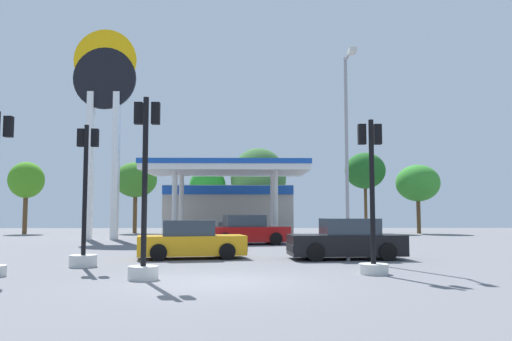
% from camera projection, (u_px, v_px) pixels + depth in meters
% --- Properties ---
extents(ground_plane, '(90.00, 90.00, 0.00)m').
position_uv_depth(ground_plane, '(216.00, 282.00, 12.39)').
color(ground_plane, slate).
rests_on(ground_plane, ground).
extents(gas_station, '(10.06, 12.55, 4.80)m').
position_uv_depth(gas_station, '(229.00, 205.00, 37.44)').
color(gas_station, '#ADA89E').
rests_on(gas_station, ground).
extents(station_pole_sign, '(4.02, 0.56, 13.53)m').
position_uv_depth(station_pole_sign, '(104.00, 104.00, 33.06)').
color(station_pole_sign, white).
rests_on(station_pole_sign, ground).
extents(car_0, '(4.62, 2.64, 1.56)m').
position_uv_depth(car_0, '(247.00, 231.00, 27.30)').
color(car_0, black).
rests_on(car_0, ground).
extents(car_1, '(4.12, 2.32, 1.39)m').
position_uv_depth(car_1, '(191.00, 241.00, 18.86)').
color(car_1, black).
rests_on(car_1, ground).
extents(car_2, '(4.19, 2.08, 1.46)m').
position_uv_depth(car_2, '(346.00, 241.00, 18.60)').
color(car_2, black).
rests_on(car_2, ground).
extents(traffic_signal_0, '(0.75, 0.75, 4.62)m').
position_uv_depth(traffic_signal_0, '(144.00, 218.00, 13.00)').
color(traffic_signal_0, silver).
rests_on(traffic_signal_0, ground).
extents(traffic_signal_2, '(0.80, 0.80, 4.25)m').
position_uv_depth(traffic_signal_2, '(372.00, 221.00, 14.15)').
color(traffic_signal_2, silver).
rests_on(traffic_signal_2, ground).
extents(traffic_signal_3, '(0.83, 0.83, 4.43)m').
position_uv_depth(traffic_signal_3, '(84.00, 225.00, 16.02)').
color(traffic_signal_3, silver).
rests_on(traffic_signal_3, ground).
extents(tree_0, '(2.82, 2.82, 5.81)m').
position_uv_depth(tree_0, '(26.00, 181.00, 41.83)').
color(tree_0, brown).
rests_on(tree_0, ground).
extents(tree_1, '(3.52, 3.52, 5.90)m').
position_uv_depth(tree_1, '(136.00, 180.00, 43.00)').
color(tree_1, brown).
rests_on(tree_1, ground).
extents(tree_2, '(2.96, 2.96, 5.41)m').
position_uv_depth(tree_2, '(208.00, 186.00, 42.32)').
color(tree_2, brown).
rests_on(tree_2, ground).
extents(tree_3, '(4.58, 4.58, 7.02)m').
position_uv_depth(tree_3, '(258.00, 178.00, 42.51)').
color(tree_3, brown).
rests_on(tree_3, ground).
extents(tree_4, '(3.36, 3.36, 6.70)m').
position_uv_depth(tree_4, '(365.00, 171.00, 43.04)').
color(tree_4, brown).
rests_on(tree_4, ground).
extents(tree_5, '(3.55, 3.55, 5.61)m').
position_uv_depth(tree_5, '(418.00, 183.00, 42.19)').
color(tree_5, brown).
rests_on(tree_5, ground).
extents(corner_streetlamp, '(0.24, 1.48, 7.22)m').
position_uv_depth(corner_streetlamp, '(348.00, 137.00, 18.03)').
color(corner_streetlamp, gray).
rests_on(corner_streetlamp, ground).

